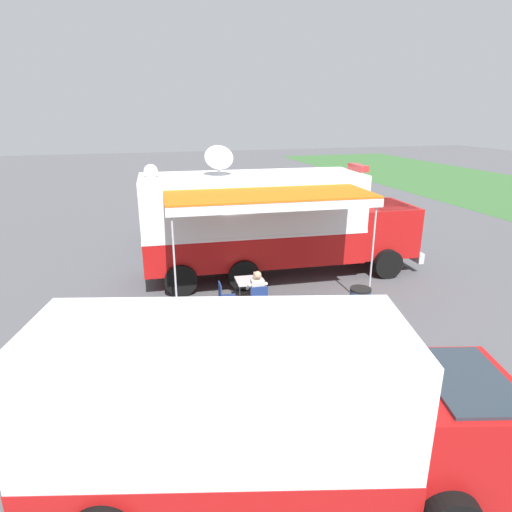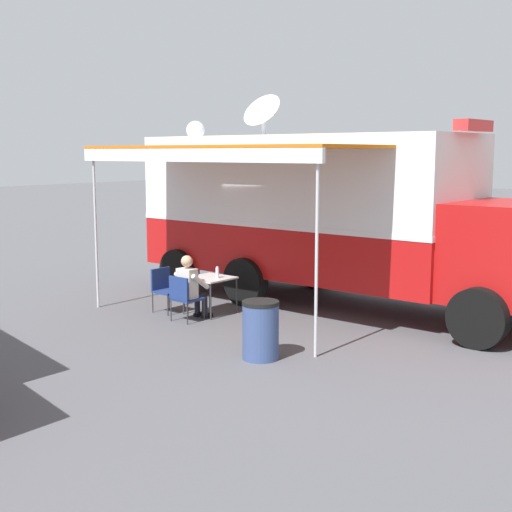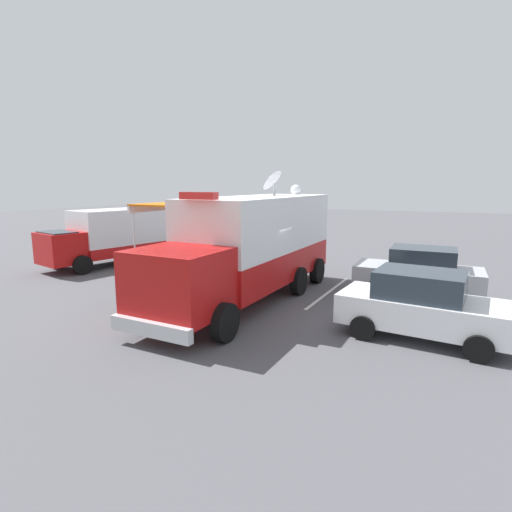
{
  "view_description": "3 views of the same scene",
  "coord_description": "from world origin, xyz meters",
  "px_view_note": "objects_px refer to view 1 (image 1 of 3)",
  "views": [
    {
      "loc": [
        13.86,
        -3.86,
        5.45
      ],
      "look_at": [
        1.96,
        -0.43,
        1.36
      ],
      "focal_mm": 30.86,
      "sensor_mm": 36.0,
      "label": 1
    },
    {
      "loc": [
        12.48,
        8.01,
        3.15
      ],
      "look_at": [
        1.85,
        0.13,
        1.18
      ],
      "focal_mm": 48.83,
      "sensor_mm": 36.0,
      "label": 2
    },
    {
      "loc": [
        -5.67,
        13.11,
        3.94
      ],
      "look_at": [
        0.18,
        0.02,
        1.38
      ],
      "focal_mm": 28.53,
      "sensor_mm": 36.0,
      "label": 3
    }
  ],
  "objects_px": {
    "folding_chair_beside_table": "(224,295)",
    "car_far_corner": "(179,220)",
    "folding_chair_at_table": "(258,297)",
    "car_behind_truck": "(267,213)",
    "support_truck": "(257,410)",
    "command_truck": "(274,220)",
    "water_bottle": "(255,276)",
    "seated_responder": "(257,290)",
    "trash_bin": "(360,304)",
    "folding_table": "(250,282)"
  },
  "relations": [
    {
      "from": "folding_chair_beside_table",
      "to": "trash_bin",
      "type": "bearing_deg",
      "value": 66.9
    },
    {
      "from": "command_truck",
      "to": "car_behind_truck",
      "type": "height_order",
      "value": "command_truck"
    },
    {
      "from": "seated_responder",
      "to": "trash_bin",
      "type": "xyz_separation_m",
      "value": [
        1.25,
        2.55,
        -0.2
      ]
    },
    {
      "from": "folding_chair_at_table",
      "to": "trash_bin",
      "type": "relative_size",
      "value": 0.96
    },
    {
      "from": "water_bottle",
      "to": "car_behind_truck",
      "type": "xyz_separation_m",
      "value": [
        -7.7,
        2.79,
        0.05
      ]
    },
    {
      "from": "folding_chair_beside_table",
      "to": "car_far_corner",
      "type": "bearing_deg",
      "value": -177.54
    },
    {
      "from": "water_bottle",
      "to": "command_truck",
      "type": "bearing_deg",
      "value": 148.77
    },
    {
      "from": "command_truck",
      "to": "folding_chair_at_table",
      "type": "height_order",
      "value": "command_truck"
    },
    {
      "from": "folding_chair_beside_table",
      "to": "car_behind_truck",
      "type": "relative_size",
      "value": 0.2
    },
    {
      "from": "folding_chair_at_table",
      "to": "car_behind_truck",
      "type": "xyz_separation_m",
      "value": [
        -8.53,
        2.93,
        0.37
      ]
    },
    {
      "from": "water_bottle",
      "to": "trash_bin",
      "type": "distance_m",
      "value": 3.11
    },
    {
      "from": "support_truck",
      "to": "car_far_corner",
      "type": "relative_size",
      "value": 1.68
    },
    {
      "from": "support_truck",
      "to": "car_far_corner",
      "type": "bearing_deg",
      "value": 177.98
    },
    {
      "from": "folding_table",
      "to": "car_behind_truck",
      "type": "distance_m",
      "value": 8.28
    },
    {
      "from": "folding_chair_at_table",
      "to": "trash_bin",
      "type": "height_order",
      "value": "trash_bin"
    },
    {
      "from": "command_truck",
      "to": "car_far_corner",
      "type": "relative_size",
      "value": 2.27
    },
    {
      "from": "support_truck",
      "to": "car_behind_truck",
      "type": "height_order",
      "value": "support_truck"
    },
    {
      "from": "car_far_corner",
      "to": "support_truck",
      "type": "bearing_deg",
      "value": -2.02
    },
    {
      "from": "support_truck",
      "to": "car_behind_truck",
      "type": "relative_size",
      "value": 1.62
    },
    {
      "from": "water_bottle",
      "to": "car_far_corner",
      "type": "bearing_deg",
      "value": -169.72
    },
    {
      "from": "folding_table",
      "to": "car_far_corner",
      "type": "bearing_deg",
      "value": -170.95
    },
    {
      "from": "support_truck",
      "to": "car_far_corner",
      "type": "xyz_separation_m",
      "value": [
        -14.0,
        0.49,
        -0.51
      ]
    },
    {
      "from": "folding_chair_at_table",
      "to": "car_far_corner",
      "type": "height_order",
      "value": "car_far_corner"
    },
    {
      "from": "trash_bin",
      "to": "support_truck",
      "type": "relative_size",
      "value": 0.13
    },
    {
      "from": "water_bottle",
      "to": "seated_responder",
      "type": "xyz_separation_m",
      "value": [
        0.65,
        -0.12,
        -0.18
      ]
    },
    {
      "from": "trash_bin",
      "to": "folding_table",
      "type": "bearing_deg",
      "value": -125.67
    },
    {
      "from": "water_bottle",
      "to": "car_behind_truck",
      "type": "bearing_deg",
      "value": 160.04
    },
    {
      "from": "car_behind_truck",
      "to": "car_far_corner",
      "type": "distance_m",
      "value": 4.15
    },
    {
      "from": "folding_chair_at_table",
      "to": "trash_bin",
      "type": "bearing_deg",
      "value": 67.52
    },
    {
      "from": "trash_bin",
      "to": "car_behind_truck",
      "type": "bearing_deg",
      "value": 177.85
    },
    {
      "from": "car_far_corner",
      "to": "folding_chair_at_table",
      "type": "bearing_deg",
      "value": 8.37
    },
    {
      "from": "command_truck",
      "to": "folding_table",
      "type": "distance_m",
      "value": 2.9
    },
    {
      "from": "folding_table",
      "to": "folding_chair_beside_table",
      "type": "bearing_deg",
      "value": -65.18
    },
    {
      "from": "car_far_corner",
      "to": "folding_chair_beside_table",
      "type": "bearing_deg",
      "value": 2.46
    },
    {
      "from": "water_bottle",
      "to": "seated_responder",
      "type": "relative_size",
      "value": 0.18
    },
    {
      "from": "folding_chair_at_table",
      "to": "car_behind_truck",
      "type": "bearing_deg",
      "value": 161.07
    },
    {
      "from": "support_truck",
      "to": "command_truck",
      "type": "bearing_deg",
      "value": 160.26
    },
    {
      "from": "folding_table",
      "to": "car_behind_truck",
      "type": "bearing_deg",
      "value": 159.1
    },
    {
      "from": "seated_responder",
      "to": "support_truck",
      "type": "relative_size",
      "value": 0.18
    },
    {
      "from": "command_truck",
      "to": "car_behind_truck",
      "type": "bearing_deg",
      "value": 164.88
    },
    {
      "from": "support_truck",
      "to": "car_behind_truck",
      "type": "distance_m",
      "value": 15.03
    },
    {
      "from": "folding_chair_at_table",
      "to": "folding_chair_beside_table",
      "type": "height_order",
      "value": "same"
    },
    {
      "from": "command_truck",
      "to": "support_truck",
      "type": "xyz_separation_m",
      "value": [
        8.71,
        -3.13,
        -0.56
      ]
    },
    {
      "from": "car_behind_truck",
      "to": "car_far_corner",
      "type": "bearing_deg",
      "value": -86.05
    },
    {
      "from": "water_bottle",
      "to": "car_far_corner",
      "type": "relative_size",
      "value": 0.05
    },
    {
      "from": "support_truck",
      "to": "car_far_corner",
      "type": "distance_m",
      "value": 14.02
    },
    {
      "from": "folding_table",
      "to": "trash_bin",
      "type": "xyz_separation_m",
      "value": [
        1.86,
        2.59,
        -0.22
      ]
    },
    {
      "from": "trash_bin",
      "to": "car_far_corner",
      "type": "height_order",
      "value": "car_far_corner"
    },
    {
      "from": "seated_responder",
      "to": "support_truck",
      "type": "height_order",
      "value": "support_truck"
    },
    {
      "from": "folding_chair_at_table",
      "to": "support_truck",
      "type": "distance_m",
      "value": 6.06
    }
  ]
}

